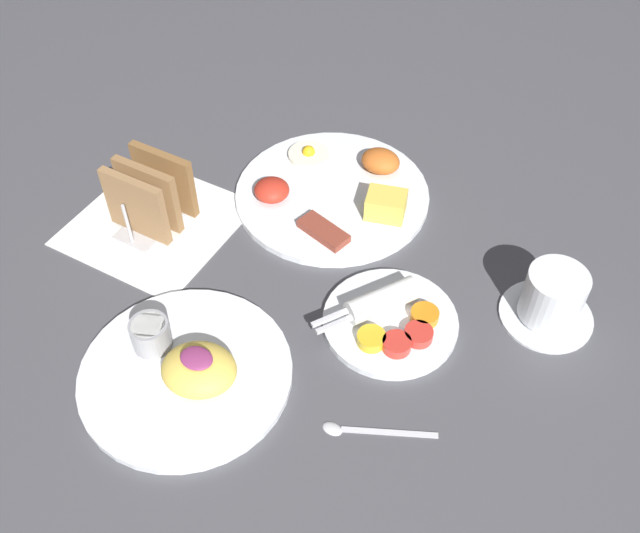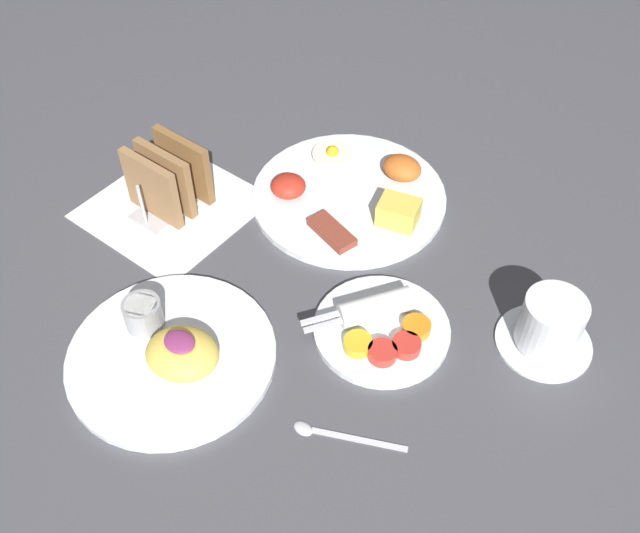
{
  "view_description": "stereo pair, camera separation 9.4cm",
  "coord_description": "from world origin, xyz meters",
  "px_view_note": "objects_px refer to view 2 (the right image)",
  "views": [
    {
      "loc": [
        0.33,
        -0.53,
        0.73
      ],
      "look_at": [
        0.03,
        0.02,
        0.03
      ],
      "focal_mm": 40.0,
      "sensor_mm": 36.0,
      "label": 1
    },
    {
      "loc": [
        0.41,
        -0.48,
        0.73
      ],
      "look_at": [
        0.03,
        0.02,
        0.03
      ],
      "focal_mm": 40.0,
      "sensor_mm": 36.0,
      "label": 2
    }
  ],
  "objects_px": {
    "plate_breakfast": "(352,194)",
    "plate_condiments": "(381,327)",
    "plate_foreground": "(172,351)",
    "coffee_cup": "(550,326)",
    "toast_rack": "(169,180)"
  },
  "relations": [
    {
      "from": "plate_breakfast",
      "to": "toast_rack",
      "type": "distance_m",
      "value": 0.27
    },
    {
      "from": "plate_condiments",
      "to": "coffee_cup",
      "type": "bearing_deg",
      "value": 32.91
    },
    {
      "from": "plate_breakfast",
      "to": "toast_rack",
      "type": "height_order",
      "value": "toast_rack"
    },
    {
      "from": "plate_breakfast",
      "to": "plate_foreground",
      "type": "xyz_separation_m",
      "value": [
        -0.0,
        -0.37,
        0.0
      ]
    },
    {
      "from": "plate_foreground",
      "to": "coffee_cup",
      "type": "xyz_separation_m",
      "value": [
        0.35,
        0.3,
        0.02
      ]
    },
    {
      "from": "plate_breakfast",
      "to": "plate_foreground",
      "type": "distance_m",
      "value": 0.37
    },
    {
      "from": "plate_breakfast",
      "to": "plate_condiments",
      "type": "distance_m",
      "value": 0.25
    },
    {
      "from": "plate_breakfast",
      "to": "toast_rack",
      "type": "relative_size",
      "value": 2.5
    },
    {
      "from": "plate_foreground",
      "to": "toast_rack",
      "type": "height_order",
      "value": "toast_rack"
    },
    {
      "from": "plate_breakfast",
      "to": "plate_condiments",
      "type": "bearing_deg",
      "value": -45.74
    },
    {
      "from": "plate_condiments",
      "to": "plate_foreground",
      "type": "bearing_deg",
      "value": -133.8
    },
    {
      "from": "plate_breakfast",
      "to": "coffee_cup",
      "type": "bearing_deg",
      "value": -11.44
    },
    {
      "from": "toast_rack",
      "to": "plate_breakfast",
      "type": "bearing_deg",
      "value": 40.93
    },
    {
      "from": "plate_breakfast",
      "to": "plate_foreground",
      "type": "relative_size",
      "value": 1.13
    },
    {
      "from": "plate_breakfast",
      "to": "plate_foreground",
      "type": "bearing_deg",
      "value": -90.66
    }
  ]
}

